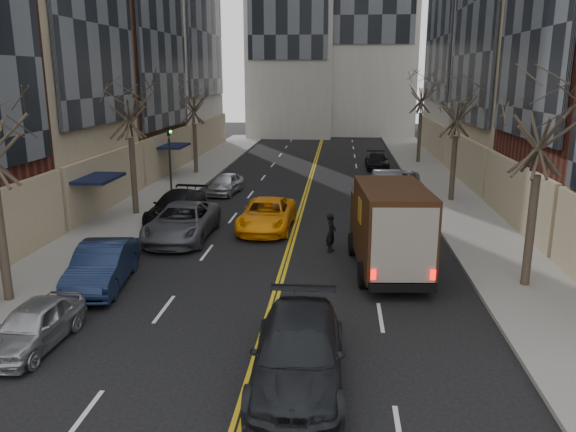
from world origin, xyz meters
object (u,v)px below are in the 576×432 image
ups_truck (389,228)px  observer_sedan (298,353)px  taxi (267,215)px  pedestrian (331,233)px

ups_truck → observer_sedan: bearing=-113.4°
taxi → pedestrian: bearing=-44.3°
observer_sedan → pedestrian: pedestrian is taller
ups_truck → taxi: (-5.44, 5.64, -1.00)m
observer_sedan → taxi: bearing=99.3°
observer_sedan → pedestrian: bearing=85.5°
taxi → pedestrian: pedestrian is taller
ups_truck → taxi: bearing=129.3°
ups_truck → pedestrian: (-2.23, 2.34, -0.90)m
observer_sedan → ups_truck: bearing=70.1°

